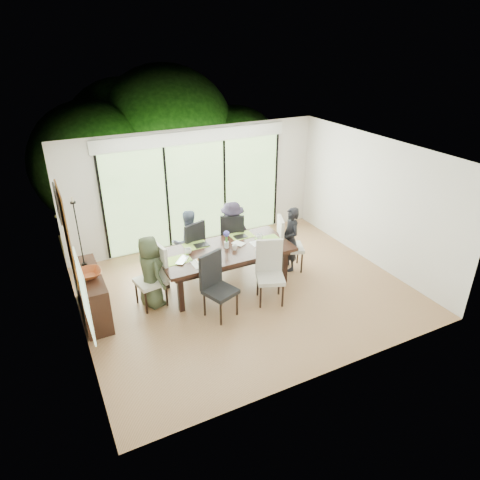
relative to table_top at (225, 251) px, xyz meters
name	(u,v)px	position (x,y,z in m)	size (l,w,h in m)	color
floor	(246,291)	(0.25, -0.38, -0.77)	(6.00, 5.00, 0.01)	brown
ceiling	(247,154)	(0.25, -0.38, 1.94)	(6.00, 5.00, 0.01)	white
wall_back	(196,187)	(0.25, 2.13, 0.58)	(6.00, 0.02, 2.70)	silver
wall_front	(332,298)	(0.25, -2.89, 0.58)	(6.00, 0.02, 2.70)	silver
wall_left	(71,265)	(-2.76, -0.38, 0.58)	(0.02, 5.00, 2.70)	white
wall_right	(374,201)	(3.26, -0.38, 0.58)	(0.02, 5.00, 2.70)	beige
glass_doors	(197,194)	(0.25, 2.09, 0.43)	(4.20, 0.02, 2.30)	#598C3F
blinds_header	(194,137)	(0.25, 2.08, 1.73)	(4.40, 0.06, 0.28)	white
mullion_a	(103,209)	(-1.85, 2.08, 0.43)	(0.05, 0.04, 2.30)	black
mullion_b	(167,199)	(-0.45, 2.08, 0.43)	(0.05, 0.04, 2.30)	black
mullion_c	(225,189)	(0.95, 2.08, 0.43)	(0.05, 0.04, 2.30)	black
mullion_d	(276,181)	(2.35, 2.08, 0.43)	(0.05, 0.04, 2.30)	black
side_window	(84,295)	(-2.72, -1.58, 0.73)	(0.02, 0.90, 1.00)	#8CAD7F
deck	(186,228)	(0.25, 3.02, -0.82)	(6.00, 1.80, 0.10)	brown
rail_top	(174,197)	(0.25, 3.82, -0.22)	(6.00, 0.08, 0.06)	#4E3821
foliage_left	(93,164)	(-1.55, 4.82, 0.67)	(3.20, 3.20, 3.20)	#14380F
foliage_mid	(166,137)	(0.65, 5.42, 1.03)	(4.00, 4.00, 4.00)	#14380F
foliage_right	(235,154)	(2.45, 4.62, 0.49)	(2.80, 2.80, 2.80)	#14380F
foliage_far	(127,141)	(-0.35, 6.12, 0.85)	(3.60, 3.60, 3.60)	#14380F
table_top	(225,251)	(0.00, 0.00, 0.00)	(2.56, 1.17, 0.06)	black
table_apron	(225,255)	(0.00, 0.00, -0.10)	(2.35, 0.96, 0.11)	black
table_leg_fl	(181,293)	(-1.08, -0.43, -0.40)	(0.10, 0.10, 0.74)	black
table_leg_fr	(284,266)	(1.08, -0.43, -0.40)	(0.10, 0.10, 0.74)	black
table_leg_bl	(166,271)	(-1.08, 0.43, -0.40)	(0.10, 0.10, 0.74)	black
table_leg_br	(263,248)	(1.08, 0.43, -0.40)	(0.10, 0.10, 0.74)	black
chair_left_end	(150,277)	(-1.50, 0.00, -0.18)	(0.49, 0.49, 1.17)	white
chair_right_end	(291,243)	(1.50, 0.00, -0.18)	(0.49, 0.49, 1.17)	beige
chair_far_left	(188,246)	(-0.45, 0.85, -0.18)	(0.49, 0.49, 1.17)	black
chair_far_right	(232,236)	(0.55, 0.85, -0.18)	(0.49, 0.49, 1.17)	black
chair_near_left	(220,287)	(-0.50, -0.87, -0.18)	(0.49, 0.49, 1.17)	black
chair_near_right	(271,274)	(0.50, -0.87, -0.18)	(0.49, 0.49, 1.17)	beige
person_left_end	(150,272)	(-1.48, 0.00, -0.08)	(0.64, 0.40, 1.38)	#3E4A31
person_right_end	(291,239)	(1.48, 0.00, -0.08)	(0.64, 0.40, 1.38)	black
person_far_left	(188,242)	(-0.45, 0.83, -0.08)	(0.64, 0.40, 1.38)	slate
person_far_right	(233,233)	(0.55, 0.83, -0.08)	(0.64, 0.40, 1.38)	#262030
placemat_left	(178,260)	(-0.95, 0.00, 0.04)	(0.47, 0.34, 0.01)	#94C044
placemat_right	(268,239)	(0.95, 0.00, 0.04)	(0.47, 0.34, 0.01)	#72A33A
placemat_far_l	(196,245)	(-0.45, 0.40, 0.04)	(0.47, 0.34, 0.01)	#83A73B
placemat_far_r	(242,235)	(0.55, 0.40, 0.04)	(0.47, 0.34, 0.01)	#90B741
placemat_paper	(205,262)	(-0.55, -0.30, 0.04)	(0.47, 0.34, 0.01)	white
tablet_far_l	(201,245)	(-0.35, 0.35, 0.04)	(0.28, 0.19, 0.01)	black
tablet_far_r	(241,237)	(0.50, 0.35, 0.04)	(0.26, 0.18, 0.01)	black
papers	(259,243)	(0.70, -0.05, 0.03)	(0.32, 0.23, 0.00)	white
platter_base	(205,261)	(-0.55, -0.30, 0.05)	(0.28, 0.28, 0.03)	white
platter_snacks	(205,261)	(-0.55, -0.30, 0.07)	(0.21, 0.21, 0.01)	#D66119
vase	(227,245)	(0.05, 0.05, 0.10)	(0.09, 0.09, 0.13)	silver
hyacinth_stems	(226,239)	(0.05, 0.05, 0.22)	(0.04, 0.04, 0.17)	#337226
hyacinth_blooms	(226,234)	(0.05, 0.05, 0.33)	(0.12, 0.12, 0.12)	#524BBD
laptop	(185,260)	(-0.85, -0.10, 0.05)	(0.35, 0.23, 0.03)	silver
cup_a	(188,251)	(-0.70, 0.15, 0.08)	(0.13, 0.13, 0.10)	white
cup_b	(235,247)	(0.15, -0.10, 0.08)	(0.11, 0.11, 0.10)	white
cup_c	(259,237)	(0.80, 0.10, 0.08)	(0.13, 0.13, 0.10)	white
book	(236,245)	(0.25, 0.05, 0.04)	(0.17, 0.24, 0.02)	white
sideboard	(91,295)	(-2.51, 0.16, -0.35)	(0.42, 1.48, 0.84)	black
bowl	(88,274)	(-2.51, 0.06, 0.12)	(0.44, 0.44, 0.11)	brown
candlestick_base	(84,264)	(-2.51, 0.51, 0.09)	(0.09, 0.09, 0.04)	black
candlestick_shaft	(79,234)	(-2.51, 0.51, 0.67)	(0.02, 0.02, 1.16)	black
candlestick_pan	(73,203)	(-2.51, 0.51, 1.25)	(0.09, 0.09, 0.03)	black
candle	(72,199)	(-2.51, 0.51, 1.30)	(0.03, 0.03, 0.09)	silver
tapestry	(66,234)	(-2.72, 0.02, 0.93)	(0.02, 1.00, 1.50)	#954F15
art_frame	(57,204)	(-2.72, 1.32, 0.98)	(0.03, 0.55, 0.65)	black
art_canvas	(58,203)	(-2.70, 1.32, 0.98)	(0.01, 0.45, 0.55)	#1A5054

